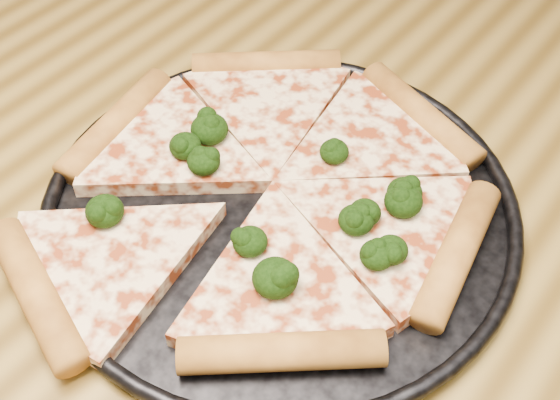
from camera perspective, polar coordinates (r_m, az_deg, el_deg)
The scene contains 4 objects.
dining_table at distance 0.63m, azimuth 5.33°, elevation -8.13°, with size 1.20×0.90×0.75m.
pizza_pan at distance 0.56m, azimuth 0.00°, elevation -0.56°, with size 0.36×0.36×0.02m.
pizza at distance 0.56m, azimuth -1.17°, elevation 1.03°, with size 0.34×0.38×0.03m.
broccoli_florets at distance 0.54m, azimuth 0.46°, elevation -0.11°, with size 0.21×0.18×0.02m.
Camera 1 is at (0.17, -0.31, 1.18)m, focal length 47.40 mm.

